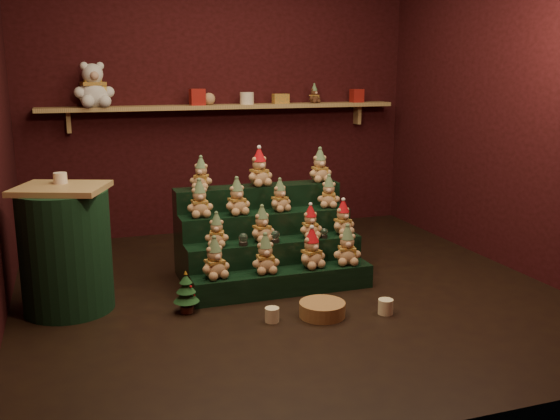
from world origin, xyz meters
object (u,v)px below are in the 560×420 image
object	(u,v)px
snow_globe_b	(275,236)
wicker_basket	(322,309)
riser_tier_front	(284,282)
mug_right	(386,307)
mini_christmas_tree	(186,292)
mug_left	(272,315)
side_table	(66,249)
snow_globe_c	(324,233)
white_bear	(93,79)
snow_globe_a	(243,239)
brown_bear	(314,94)

from	to	relation	value
snow_globe_b	wicker_basket	distance (m)	0.77
riser_tier_front	mug_right	distance (m)	0.82
wicker_basket	mini_christmas_tree	bearing A→B (deg)	157.04
mug_left	riser_tier_front	bearing A→B (deg)	62.86
side_table	wicker_basket	distance (m)	1.83
snow_globe_c	mini_christmas_tree	size ratio (longest dim) A/B	0.26
mug_left	white_bear	bearing A→B (deg)	111.96
mini_christmas_tree	mug_left	distance (m)	0.63
riser_tier_front	snow_globe_b	distance (m)	0.36
riser_tier_front	snow_globe_b	xyz separation A→B (m)	(-0.01, 0.16, 0.32)
snow_globe_c	snow_globe_a	bearing A→B (deg)	180.00
mini_christmas_tree	wicker_basket	size ratio (longest dim) A/B	0.96
snow_globe_b	snow_globe_c	bearing A→B (deg)	-0.00
mug_left	mug_right	distance (m)	0.80
snow_globe_c	mug_left	world-z (taller)	snow_globe_c
wicker_basket	white_bear	xyz separation A→B (m)	(-1.32, 2.41, 1.53)
wicker_basket	snow_globe_b	bearing A→B (deg)	99.95
snow_globe_a	snow_globe_b	bearing A→B (deg)	0.00
snow_globe_c	mini_christmas_tree	xyz separation A→B (m)	(-1.16, -0.30, -0.25)
snow_globe_b	side_table	distance (m)	1.53
riser_tier_front	white_bear	world-z (taller)	white_bear
snow_globe_c	mini_christmas_tree	bearing A→B (deg)	-165.43
snow_globe_c	mug_left	xyz separation A→B (m)	(-0.65, -0.65, -0.35)
mini_christmas_tree	riser_tier_front	bearing A→B (deg)	10.53
brown_bear	snow_globe_c	bearing A→B (deg)	-129.54
snow_globe_c	brown_bear	world-z (taller)	brown_bear
mug_left	brown_bear	size ratio (longest dim) A/B	0.51
riser_tier_front	snow_globe_a	world-z (taller)	snow_globe_a
mini_christmas_tree	brown_bear	bearing A→B (deg)	49.12
snow_globe_a	riser_tier_front	bearing A→B (deg)	-30.76
wicker_basket	brown_bear	xyz separation A→B (m)	(0.89, 2.41, 1.37)
side_table	brown_bear	xyz separation A→B (m)	(2.54, 1.71, 0.97)
snow_globe_a	wicker_basket	world-z (taller)	snow_globe_a
riser_tier_front	snow_globe_c	xyz separation A→B (m)	(0.40, 0.16, 0.31)
brown_bear	mini_christmas_tree	bearing A→B (deg)	-151.40
snow_globe_a	mug_left	xyz separation A→B (m)	(0.02, -0.65, -0.36)
wicker_basket	white_bear	world-z (taller)	white_bear
mini_christmas_tree	wicker_basket	world-z (taller)	mini_christmas_tree
snow_globe_c	wicker_basket	world-z (taller)	snow_globe_c
riser_tier_front	mini_christmas_tree	size ratio (longest dim) A/B	4.55
mini_christmas_tree	mug_right	world-z (taller)	mini_christmas_tree
snow_globe_b	side_table	world-z (taller)	side_table
mug_right	brown_bear	size ratio (longest dim) A/B	0.55
riser_tier_front	snow_globe_a	xyz separation A→B (m)	(-0.27, 0.16, 0.32)
riser_tier_front	snow_globe_a	bearing A→B (deg)	149.24
wicker_basket	brown_bear	bearing A→B (deg)	69.71
side_table	wicker_basket	size ratio (longest dim) A/B	2.79
riser_tier_front	mug_left	distance (m)	0.56
riser_tier_front	wicker_basket	bearing A→B (deg)	-78.41
mug_left	white_bear	xyz separation A→B (m)	(-0.96, 2.39, 1.53)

